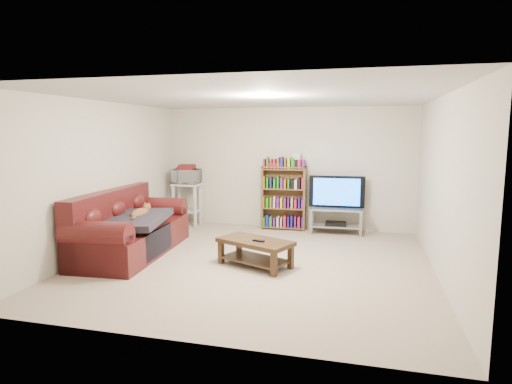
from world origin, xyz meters
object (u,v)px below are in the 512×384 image
(tv_stand, at_px, (336,216))
(bookshelf, at_px, (284,197))
(sofa, at_px, (128,232))
(coffee_table, at_px, (255,248))

(tv_stand, height_order, bookshelf, bookshelf)
(sofa, height_order, tv_stand, sofa)
(tv_stand, bearing_deg, sofa, -147.21)
(coffee_table, relative_size, bookshelf, 0.95)
(sofa, height_order, bookshelf, bookshelf)
(coffee_table, height_order, bookshelf, bookshelf)
(coffee_table, bearing_deg, bookshelf, 114.36)
(tv_stand, relative_size, bookshelf, 0.79)
(sofa, bearing_deg, coffee_table, -7.91)
(sofa, relative_size, coffee_table, 2.03)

